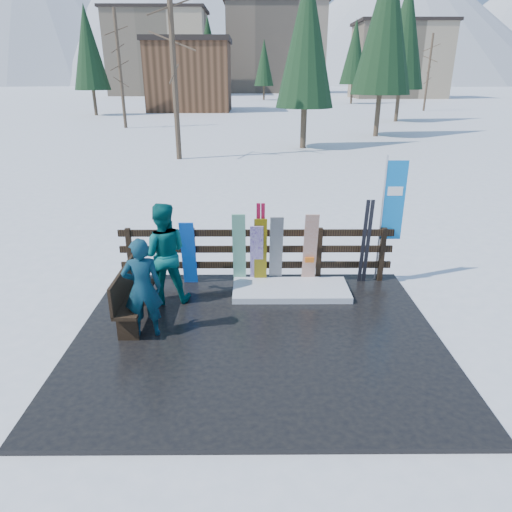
{
  "coord_description": "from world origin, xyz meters",
  "views": [
    {
      "loc": [
        -0.06,
        -6.56,
        4.07
      ],
      "look_at": [
        -0.01,
        1.0,
        1.1
      ],
      "focal_mm": 32.0,
      "sensor_mm": 36.0,
      "label": 1
    }
  ],
  "objects_px": {
    "snowboard_1": "(239,249)",
    "snowboard_4": "(276,251)",
    "bench": "(131,295)",
    "rental_flag": "(391,206)",
    "snowboard_3": "(257,255)",
    "snowboard_0": "(189,254)",
    "person_front": "(142,288)",
    "snowboard_2": "(260,252)",
    "snowboard_5": "(310,250)",
    "person_back": "(163,254)"
  },
  "relations": [
    {
      "from": "bench",
      "to": "snowboard_4",
      "type": "distance_m",
      "value": 2.98
    },
    {
      "from": "snowboard_1",
      "to": "snowboard_3",
      "type": "height_order",
      "value": "snowboard_1"
    },
    {
      "from": "snowboard_1",
      "to": "person_front",
      "type": "relative_size",
      "value": 0.94
    },
    {
      "from": "snowboard_1",
      "to": "snowboard_3",
      "type": "relative_size",
      "value": 1.18
    },
    {
      "from": "snowboard_1",
      "to": "snowboard_2",
      "type": "relative_size",
      "value": 1.09
    },
    {
      "from": "rental_flag",
      "to": "person_front",
      "type": "height_order",
      "value": "rental_flag"
    },
    {
      "from": "snowboard_4",
      "to": "person_front",
      "type": "relative_size",
      "value": 0.91
    },
    {
      "from": "snowboard_1",
      "to": "person_back",
      "type": "height_order",
      "value": "person_back"
    },
    {
      "from": "snowboard_1",
      "to": "snowboard_0",
      "type": "bearing_deg",
      "value": 180.0
    },
    {
      "from": "bench",
      "to": "rental_flag",
      "type": "bearing_deg",
      "value": 20.04
    },
    {
      "from": "snowboard_0",
      "to": "snowboard_2",
      "type": "relative_size",
      "value": 0.97
    },
    {
      "from": "snowboard_3",
      "to": "person_back",
      "type": "relative_size",
      "value": 0.7
    },
    {
      "from": "snowboard_0",
      "to": "person_front",
      "type": "relative_size",
      "value": 0.83
    },
    {
      "from": "snowboard_0",
      "to": "snowboard_1",
      "type": "bearing_deg",
      "value": -0.0
    },
    {
      "from": "snowboard_1",
      "to": "snowboard_4",
      "type": "distance_m",
      "value": 0.74
    },
    {
      "from": "snowboard_1",
      "to": "snowboard_5",
      "type": "bearing_deg",
      "value": 0.0
    },
    {
      "from": "rental_flag",
      "to": "person_back",
      "type": "relative_size",
      "value": 1.36
    },
    {
      "from": "snowboard_3",
      "to": "snowboard_5",
      "type": "xyz_separation_m",
      "value": [
        1.07,
        0.0,
        0.12
      ]
    },
    {
      "from": "snowboard_1",
      "to": "snowboard_5",
      "type": "xyz_separation_m",
      "value": [
        1.42,
        0.0,
        -0.01
      ]
    },
    {
      "from": "snowboard_1",
      "to": "snowboard_2",
      "type": "height_order",
      "value": "snowboard_1"
    },
    {
      "from": "bench",
      "to": "snowboard_4",
      "type": "relative_size",
      "value": 0.97
    },
    {
      "from": "snowboard_3",
      "to": "snowboard_5",
      "type": "bearing_deg",
      "value": 0.0
    },
    {
      "from": "snowboard_1",
      "to": "person_back",
      "type": "bearing_deg",
      "value": -153.64
    },
    {
      "from": "snowboard_5",
      "to": "person_back",
      "type": "height_order",
      "value": "person_back"
    },
    {
      "from": "person_back",
      "to": "rental_flag",
      "type": "bearing_deg",
      "value": -175.63
    },
    {
      "from": "snowboard_5",
      "to": "snowboard_1",
      "type": "bearing_deg",
      "value": -180.0
    },
    {
      "from": "snowboard_0",
      "to": "snowboard_1",
      "type": "distance_m",
      "value": 1.02
    },
    {
      "from": "person_back",
      "to": "person_front",
      "type": "bearing_deg",
      "value": 77.2
    },
    {
      "from": "bench",
      "to": "person_back",
      "type": "distance_m",
      "value": 1.03
    },
    {
      "from": "snowboard_4",
      "to": "rental_flag",
      "type": "bearing_deg",
      "value": 6.72
    },
    {
      "from": "person_front",
      "to": "snowboard_3",
      "type": "bearing_deg",
      "value": -144.48
    },
    {
      "from": "bench",
      "to": "snowboard_1",
      "type": "height_order",
      "value": "snowboard_1"
    },
    {
      "from": "snowboard_2",
      "to": "person_back",
      "type": "relative_size",
      "value": 0.76
    },
    {
      "from": "snowboard_5",
      "to": "snowboard_0",
      "type": "bearing_deg",
      "value": 180.0
    },
    {
      "from": "snowboard_0",
      "to": "snowboard_5",
      "type": "relative_size",
      "value": 0.89
    },
    {
      "from": "snowboard_2",
      "to": "person_front",
      "type": "height_order",
      "value": "person_front"
    },
    {
      "from": "snowboard_3",
      "to": "person_front",
      "type": "relative_size",
      "value": 0.79
    },
    {
      "from": "rental_flag",
      "to": "person_front",
      "type": "relative_size",
      "value": 1.54
    },
    {
      "from": "snowboard_5",
      "to": "rental_flag",
      "type": "height_order",
      "value": "rental_flag"
    },
    {
      "from": "snowboard_4",
      "to": "person_front",
      "type": "xyz_separation_m",
      "value": [
        -2.23,
        -1.94,
        0.1
      ]
    },
    {
      "from": "snowboard_3",
      "to": "snowboard_0",
      "type": "bearing_deg",
      "value": 180.0
    },
    {
      "from": "snowboard_0",
      "to": "snowboard_1",
      "type": "relative_size",
      "value": 0.88
    },
    {
      "from": "snowboard_3",
      "to": "bench",
      "type": "bearing_deg",
      "value": -145.38
    },
    {
      "from": "snowboard_4",
      "to": "person_back",
      "type": "bearing_deg",
      "value": -162.1
    },
    {
      "from": "snowboard_3",
      "to": "snowboard_4",
      "type": "relative_size",
      "value": 0.87
    },
    {
      "from": "snowboard_1",
      "to": "person_front",
      "type": "distance_m",
      "value": 2.45
    },
    {
      "from": "rental_flag",
      "to": "person_back",
      "type": "height_order",
      "value": "rental_flag"
    },
    {
      "from": "snowboard_0",
      "to": "person_front",
      "type": "xyz_separation_m",
      "value": [
        -0.47,
        -1.94,
        0.16
      ]
    },
    {
      "from": "snowboard_0",
      "to": "person_back",
      "type": "bearing_deg",
      "value": -118.09
    },
    {
      "from": "snowboard_1",
      "to": "person_front",
      "type": "height_order",
      "value": "person_front"
    }
  ]
}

